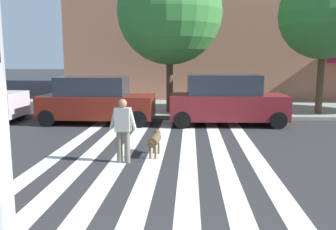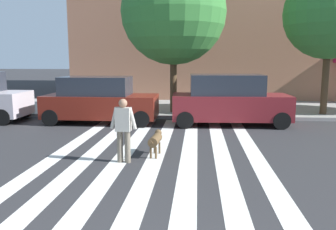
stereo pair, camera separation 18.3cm
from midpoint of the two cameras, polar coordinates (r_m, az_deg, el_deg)
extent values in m
plane|color=#2B2B2D|center=(9.23, 0.73, -7.48)|extent=(160.00, 160.00, 0.00)
cube|color=gray|center=(18.49, 2.82, 1.12)|extent=(80.00, 6.00, 0.15)
cube|color=silver|center=(9.93, -17.50, -6.69)|extent=(0.45, 12.36, 0.01)
cube|color=silver|center=(9.63, -12.50, -6.98)|extent=(0.45, 12.36, 0.01)
cube|color=silver|center=(9.41, -7.21, -7.22)|extent=(0.45, 12.36, 0.01)
cube|color=silver|center=(9.26, -1.72, -7.40)|extent=(0.45, 12.36, 0.01)
cube|color=silver|center=(9.21, 3.90, -7.52)|extent=(0.45, 12.36, 0.01)
cube|color=silver|center=(9.24, 9.54, -7.57)|extent=(0.45, 12.36, 0.01)
cube|color=silver|center=(9.36, 15.09, -7.54)|extent=(0.45, 12.36, 0.01)
cylinder|color=black|center=(16.98, -21.95, 0.63)|extent=(0.66, 0.23, 0.66)
cylinder|color=black|center=(15.45, -24.79, -0.33)|extent=(0.66, 0.23, 0.66)
cube|color=maroon|center=(14.75, -10.41, 1.43)|extent=(4.59, 1.84, 0.91)
cube|color=#232833|center=(14.71, -11.20, 4.64)|extent=(2.76, 1.61, 0.75)
cylinder|color=black|center=(15.23, -2.96, 0.38)|extent=(0.66, 0.22, 0.66)
cylinder|color=black|center=(13.62, -3.93, -0.67)|extent=(0.66, 0.22, 0.66)
cylinder|color=black|center=(16.14, -15.80, 0.54)|extent=(0.66, 0.22, 0.66)
cylinder|color=black|center=(14.63, -18.09, -0.42)|extent=(0.66, 0.22, 0.66)
cube|color=maroon|center=(14.30, 10.40, 1.31)|extent=(4.65, 1.99, 0.97)
cube|color=#232833|center=(14.18, 9.77, 4.85)|extent=(2.88, 1.70, 0.79)
cylinder|color=black|center=(15.50, 16.59, 0.16)|extent=(0.67, 0.25, 0.66)
cylinder|color=black|center=(13.93, 18.21, -0.89)|extent=(0.67, 0.25, 0.66)
cylinder|color=black|center=(15.04, 3.09, 0.26)|extent=(0.67, 0.25, 0.66)
cylinder|color=black|center=(13.41, 3.15, -0.81)|extent=(0.67, 0.25, 0.66)
cylinder|color=#4C3823|center=(16.49, 1.20, 6.13)|extent=(0.31, 0.31, 3.27)
sphere|color=#337533|center=(16.60, 1.23, 16.33)|extent=(4.77, 4.77, 4.77)
cylinder|color=#4C3823|center=(17.42, 24.34, 5.61)|extent=(0.30, 0.30, 3.34)
sphere|color=#337533|center=(17.51, 24.95, 14.66)|extent=(3.97, 3.97, 3.97)
cylinder|color=#6B6051|center=(9.13, -7.18, -5.07)|extent=(0.16, 0.16, 0.82)
cylinder|color=#6B6051|center=(9.08, -5.97, -5.14)|extent=(0.16, 0.16, 0.82)
cube|color=#B2ADA3|center=(8.96, -6.66, -0.70)|extent=(0.40, 0.27, 0.60)
cylinder|color=#B2ADA3|center=(9.02, -8.13, -0.47)|extent=(0.23, 0.11, 0.57)
cylinder|color=#B2ADA3|center=(8.89, -5.17, -0.55)|extent=(0.23, 0.11, 0.57)
sphere|color=#936B51|center=(8.90, -6.71, 1.91)|extent=(0.24, 0.24, 0.22)
cylinder|color=brown|center=(9.61, -1.54, -4.04)|extent=(0.31, 0.76, 0.26)
sphere|color=brown|center=(10.03, -1.06, -2.90)|extent=(0.21, 0.21, 0.20)
cylinder|color=brown|center=(9.15, -2.08, -4.39)|extent=(0.05, 0.24, 0.16)
cylinder|color=brown|center=(9.94, -1.65, -5.32)|extent=(0.06, 0.06, 0.32)
cylinder|color=brown|center=(9.92, -0.85, -5.35)|extent=(0.06, 0.06, 0.32)
cylinder|color=brown|center=(9.45, -2.24, -6.09)|extent=(0.06, 0.06, 0.32)
cylinder|color=brown|center=(9.42, -1.40, -6.13)|extent=(0.06, 0.06, 0.32)
camera|label=1|loc=(0.09, -89.39, 0.10)|focal=37.76mm
camera|label=2|loc=(0.09, 90.61, -0.10)|focal=37.76mm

